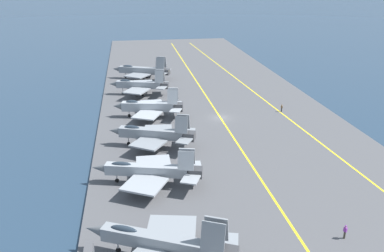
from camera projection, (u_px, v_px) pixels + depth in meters
The scene contains 12 objects.
ground_plane at pixel (220, 119), 87.80m from camera, with size 2000.00×2000.00×0.00m, color #23384C.
carrier_deck at pixel (220, 119), 87.72m from camera, with size 216.98×51.64×0.40m, color #4C4C4F.
deck_stripe_foul_line at pixel (283, 114), 89.71m from camera, with size 195.28×0.36×0.01m, color yellow.
deck_stripe_centerline at pixel (220, 118), 87.65m from camera, with size 195.28×0.36×0.01m, color yellow.
parked_jet_nearest at pixel (162, 242), 43.43m from camera, with size 12.67×17.11×6.42m.
parked_jet_second at pixel (149, 170), 59.64m from camera, with size 12.69×16.55×5.81m.
parked_jet_third at pixel (153, 134), 72.22m from camera, with size 12.11×15.89×6.36m.
parked_jet_fourth at pixel (149, 107), 87.23m from camera, with size 13.69×15.19×6.46m.
parked_jet_fifth at pixel (140, 85), 103.02m from camera, with size 13.80×15.42×6.66m.
parked_jet_sixth at pixel (142, 70), 117.95m from camera, with size 13.86×17.41×6.83m.
crew_purple_vest at pixel (345, 231), 47.80m from camera, with size 0.46×0.42×1.80m.
crew_brown_vest at pixel (282, 108), 91.12m from camera, with size 0.36×0.44×1.69m.
Camera 1 is at (-80.56, 18.84, 30.04)m, focal length 38.00 mm.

